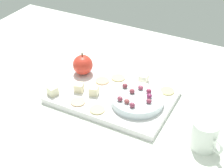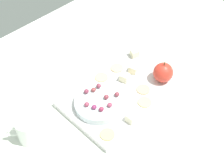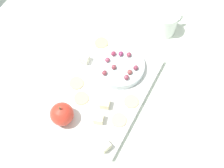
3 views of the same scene
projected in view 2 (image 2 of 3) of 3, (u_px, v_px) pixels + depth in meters
The scene contains 24 objects.
table at pixel (112, 101), 113.94cm from camera, with size 149.27×103.76×4.59cm, color silver.
platter at pixel (121, 95), 111.55cm from camera, with size 36.59×24.65×1.95cm, color silver.
serving_dish at pixel (99, 103), 106.23cm from camera, with size 15.65×15.65×2.35cm, color silver.
apple_whole at pixel (163, 72), 112.43cm from camera, with size 6.71×6.71×6.71cm, color red.
apple_stem at pixel (165, 64), 109.54cm from camera, with size 0.50×0.50×1.20cm, color brown.
cheese_cube_0 at pixel (133, 69), 116.40cm from camera, with size 2.70×2.70×2.70cm, color #F9EABF.
cheese_cube_1 at pixel (134, 53), 121.94cm from camera, with size 2.70×2.70×2.70cm, color beige.
cheese_cube_2 at pixel (125, 77), 113.68cm from camera, with size 2.70×2.70×2.70cm, color #F9EDC1.
cheese_cube_3 at pixel (131, 118), 102.04cm from camera, with size 2.70×2.70×2.70cm, color #F8EFCE.
cracker_0 at pixel (145, 102), 107.75cm from camera, with size 4.44×4.44×0.40cm, color #D8C386.
cracker_1 at pixel (117, 68), 118.40cm from camera, with size 4.44×4.44×0.40cm, color #DBB58A.
cracker_2 at pixel (107, 134), 99.36cm from camera, with size 4.44×4.44×0.40cm, color #D5C27C.
cracker_3 at pixel (143, 89), 111.49cm from camera, with size 4.44×4.44×0.40cm, color #DEB385.
cracker_4 at pixel (101, 77), 115.30cm from camera, with size 4.44×4.44×0.40cm, color #D4C087.
grape_0 at pixel (86, 104), 103.56cm from camera, with size 1.64×1.48×1.39cm, color #8B354B.
grape_1 at pixel (86, 91), 106.99cm from camera, with size 1.64×1.48×1.54cm, color #823349.
grape_2 at pixel (117, 94), 106.19cm from camera, with size 1.64×1.48×1.46cm, color brown.
grape_3 at pixel (106, 97), 105.44cm from camera, with size 1.64×1.48×1.49cm, color brown.
grape_4 at pixel (110, 105), 103.33cm from camera, with size 1.64×1.48×1.33cm, color #993E57.
grape_5 at pixel (99, 86), 108.60cm from camera, with size 1.64×1.48×1.55cm, color #87384B.
grape_6 at pixel (94, 90), 107.63cm from camera, with size 1.64×1.48×1.32cm, color brown.
grape_7 at pixel (101, 109), 102.18cm from camera, with size 1.64×1.48×1.41cm, color #8B2B47.
grape_8 at pixel (94, 107), 102.71cm from camera, with size 1.64×1.48×1.39cm, color #852B57.
cup at pixel (28, 130), 98.22cm from camera, with size 9.11×7.66×8.02cm.
Camera 2 is at (-51.83, -52.58, 89.27)cm, focal length 54.68 mm.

